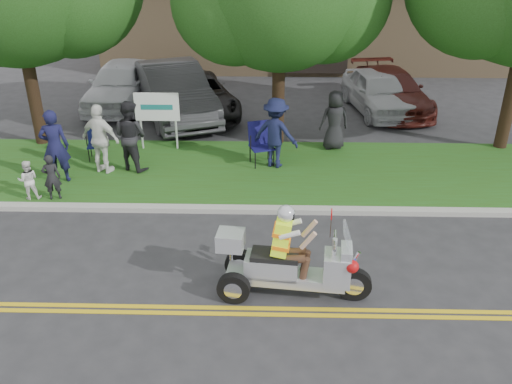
{
  "coord_description": "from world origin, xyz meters",
  "views": [
    {
      "loc": [
        0.25,
        -7.89,
        6.07
      ],
      "look_at": [
        -0.01,
        2.0,
        1.05
      ],
      "focal_mm": 38.0,
      "sensor_mm": 36.0,
      "label": 1
    }
  ],
  "objects_px": {
    "spectator_adult_mid": "(130,136)",
    "parked_car_right": "(391,90)",
    "spectator_adult_left": "(55,146)",
    "parked_car_far_left": "(121,84)",
    "trike_scooter": "(287,264)",
    "parked_car_far_right": "(378,91)",
    "lawn_chair_b": "(260,140)",
    "spectator_adult_right": "(101,139)",
    "lawn_chair_a": "(97,140)",
    "parked_car_mid": "(197,95)",
    "parked_car_left": "(174,91)"
  },
  "relations": [
    {
      "from": "spectator_adult_left",
      "to": "trike_scooter",
      "type": "bearing_deg",
      "value": 127.85
    },
    {
      "from": "lawn_chair_a",
      "to": "spectator_adult_right",
      "type": "distance_m",
      "value": 1.1
    },
    {
      "from": "spectator_adult_left",
      "to": "parked_car_right",
      "type": "distance_m",
      "value": 11.46
    },
    {
      "from": "trike_scooter",
      "to": "parked_car_far_left",
      "type": "distance_m",
      "value": 12.24
    },
    {
      "from": "lawn_chair_b",
      "to": "parked_car_far_right",
      "type": "relative_size",
      "value": 0.27
    },
    {
      "from": "lawn_chair_a",
      "to": "lawn_chair_b",
      "type": "height_order",
      "value": "lawn_chair_b"
    },
    {
      "from": "parked_car_right",
      "to": "spectator_adult_right",
      "type": "bearing_deg",
      "value": -155.46
    },
    {
      "from": "parked_car_right",
      "to": "parked_car_far_left",
      "type": "bearing_deg",
      "value": 169.52
    },
    {
      "from": "lawn_chair_b",
      "to": "parked_car_far_right",
      "type": "xyz_separation_m",
      "value": [
        3.98,
        4.79,
        -0.03
      ]
    },
    {
      "from": "spectator_adult_mid",
      "to": "parked_car_left",
      "type": "height_order",
      "value": "spectator_adult_mid"
    },
    {
      "from": "parked_car_left",
      "to": "spectator_adult_left",
      "type": "bearing_deg",
      "value": -133.91
    },
    {
      "from": "spectator_adult_right",
      "to": "parked_car_right",
      "type": "bearing_deg",
      "value": -126.34
    },
    {
      "from": "parked_car_far_left",
      "to": "parked_car_far_right",
      "type": "relative_size",
      "value": 1.12
    },
    {
      "from": "spectator_adult_left",
      "to": "spectator_adult_right",
      "type": "bearing_deg",
      "value": -164.11
    },
    {
      "from": "trike_scooter",
      "to": "parked_car_far_left",
      "type": "relative_size",
      "value": 0.59
    },
    {
      "from": "spectator_adult_right",
      "to": "spectator_adult_left",
      "type": "bearing_deg",
      "value": 49.93
    },
    {
      "from": "lawn_chair_a",
      "to": "spectator_adult_left",
      "type": "distance_m",
      "value": 1.66
    },
    {
      "from": "spectator_adult_mid",
      "to": "parked_car_mid",
      "type": "height_order",
      "value": "spectator_adult_mid"
    },
    {
      "from": "lawn_chair_a",
      "to": "parked_car_right",
      "type": "xyz_separation_m",
      "value": [
        8.98,
        4.84,
        0.04
      ]
    },
    {
      "from": "spectator_adult_right",
      "to": "parked_car_left",
      "type": "height_order",
      "value": "spectator_adult_right"
    },
    {
      "from": "parked_car_right",
      "to": "parked_car_far_right",
      "type": "bearing_deg",
      "value": -161.91
    },
    {
      "from": "lawn_chair_b",
      "to": "lawn_chair_a",
      "type": "bearing_deg",
      "value": 158.48
    },
    {
      "from": "lawn_chair_b",
      "to": "spectator_adult_mid",
      "type": "distance_m",
      "value": 3.41
    },
    {
      "from": "lawn_chair_a",
      "to": "parked_car_far_left",
      "type": "relative_size",
      "value": 0.2
    },
    {
      "from": "spectator_adult_mid",
      "to": "parked_car_far_left",
      "type": "distance_m",
      "value": 5.97
    },
    {
      "from": "trike_scooter",
      "to": "lawn_chair_a",
      "type": "xyz_separation_m",
      "value": [
        -5.06,
        5.85,
        0.0
      ]
    },
    {
      "from": "parked_car_mid",
      "to": "parked_car_right",
      "type": "xyz_separation_m",
      "value": [
        6.73,
        0.69,
        0.02
      ]
    },
    {
      "from": "lawn_chair_a",
      "to": "lawn_chair_b",
      "type": "relative_size",
      "value": 0.82
    },
    {
      "from": "trike_scooter",
      "to": "parked_car_mid",
      "type": "distance_m",
      "value": 10.39
    },
    {
      "from": "spectator_adult_left",
      "to": "parked_car_far_left",
      "type": "xyz_separation_m",
      "value": [
        -0.02,
        6.51,
        -0.24
      ]
    },
    {
      "from": "trike_scooter",
      "to": "parked_car_far_left",
      "type": "height_order",
      "value": "trike_scooter"
    },
    {
      "from": "spectator_adult_right",
      "to": "parked_car_far_right",
      "type": "distance_m",
      "value": 9.77
    },
    {
      "from": "spectator_adult_right",
      "to": "parked_car_far_left",
      "type": "relative_size",
      "value": 0.39
    },
    {
      "from": "parked_car_far_left",
      "to": "spectator_adult_right",
      "type": "bearing_deg",
      "value": -78.84
    },
    {
      "from": "parked_car_far_right",
      "to": "spectator_adult_right",
      "type": "bearing_deg",
      "value": -155.14
    },
    {
      "from": "spectator_adult_right",
      "to": "parked_car_left",
      "type": "bearing_deg",
      "value": -83.4
    },
    {
      "from": "lawn_chair_b",
      "to": "spectator_adult_mid",
      "type": "xyz_separation_m",
      "value": [
        -3.36,
        -0.5,
        0.29
      ]
    },
    {
      "from": "trike_scooter",
      "to": "lawn_chair_b",
      "type": "relative_size",
      "value": 2.43
    },
    {
      "from": "parked_car_far_right",
      "to": "parked_car_left",
      "type": "bearing_deg",
      "value": 176.78
    },
    {
      "from": "parked_car_mid",
      "to": "trike_scooter",
      "type": "bearing_deg",
      "value": -94.0
    },
    {
      "from": "spectator_adult_left",
      "to": "spectator_adult_mid",
      "type": "xyz_separation_m",
      "value": [
        1.69,
        0.8,
        -0.01
      ]
    },
    {
      "from": "lawn_chair_a",
      "to": "parked_car_mid",
      "type": "relative_size",
      "value": 0.2
    },
    {
      "from": "parked_car_far_left",
      "to": "parked_car_mid",
      "type": "distance_m",
      "value": 2.95
    },
    {
      "from": "trike_scooter",
      "to": "spectator_adult_left",
      "type": "bearing_deg",
      "value": 148.65
    },
    {
      "from": "parked_car_far_right",
      "to": "parked_car_right",
      "type": "bearing_deg",
      "value": 18.04
    },
    {
      "from": "lawn_chair_b",
      "to": "spectator_adult_right",
      "type": "bearing_deg",
      "value": 171.28
    },
    {
      "from": "lawn_chair_b",
      "to": "parked_car_far_left",
      "type": "xyz_separation_m",
      "value": [
        -5.07,
        5.22,
        0.06
      ]
    },
    {
      "from": "spectator_adult_left",
      "to": "parked_car_right",
      "type": "relative_size",
      "value": 0.4
    },
    {
      "from": "parked_car_right",
      "to": "trike_scooter",
      "type": "bearing_deg",
      "value": -119.6
    },
    {
      "from": "spectator_adult_mid",
      "to": "parked_car_right",
      "type": "relative_size",
      "value": 0.4
    }
  ]
}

